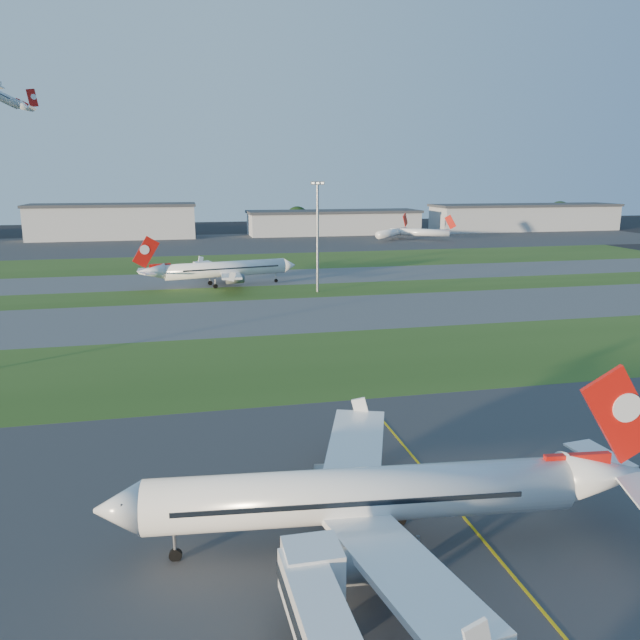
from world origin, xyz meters
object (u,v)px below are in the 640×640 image
object	(u,v)px
mini_jet_near	(393,233)
mini_jet_far	(420,232)
airliner_parked	(366,496)
light_mast_centre	(318,229)
airliner_taxiing	(225,270)

from	to	relation	value
mini_jet_near	mini_jet_far	distance (m)	12.30
airliner_parked	light_mast_centre	world-z (taller)	light_mast_centre
airliner_parked	mini_jet_far	bearing A→B (deg)	73.26
airliner_taxiing	mini_jet_near	distance (m)	127.25
airliner_taxiing	light_mast_centre	xyz separation A→B (m)	(20.92, -13.24, 10.67)
mini_jet_near	mini_jet_far	xyz separation A→B (m)	(12.27, -0.90, 0.00)
airliner_parked	mini_jet_near	bearing A→B (deg)	76.17
airliner_parked	mini_jet_far	distance (m)	233.29
airliner_parked	light_mast_centre	xyz separation A→B (m)	(19.00, 103.29, 10.59)
airliner_parked	mini_jet_near	world-z (taller)	airliner_parked
airliner_taxiing	mini_jet_far	distance (m)	134.52
airliner_taxiing	mini_jet_near	size ratio (longest dim) A/B	1.74
mini_jet_far	light_mast_centre	distance (m)	132.89
mini_jet_far	airliner_taxiing	bearing A→B (deg)	-98.82
airliner_parked	light_mast_centre	bearing A→B (deg)	85.28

